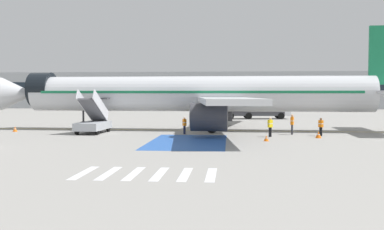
% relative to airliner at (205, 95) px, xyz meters
% --- Properties ---
extents(ground_plane, '(600.00, 600.00, 0.00)m').
position_rel_airliner_xyz_m(ground_plane, '(-1.14, 0.52, -3.61)').
color(ground_plane, gray).
extents(apron_leadline_yellow, '(78.20, 2.76, 0.01)m').
position_rel_airliner_xyz_m(apron_leadline_yellow, '(-0.68, 0.02, -3.61)').
color(apron_leadline_yellow, gold).
rests_on(apron_leadline_yellow, ground_plane).
extents(apron_stand_patch_blue, '(5.89, 11.27, 0.01)m').
position_rel_airliner_xyz_m(apron_stand_patch_blue, '(-0.68, -10.65, -3.61)').
color(apron_stand_patch_blue, '#2856A8').
rests_on(apron_stand_patch_blue, ground_plane).
extents(apron_walkway_bar_0, '(0.44, 3.60, 0.01)m').
position_rel_airliner_xyz_m(apron_walkway_bar_0, '(-4.28, -24.57, -3.61)').
color(apron_walkway_bar_0, silver).
rests_on(apron_walkway_bar_0, ground_plane).
extents(apron_walkway_bar_1, '(0.44, 3.60, 0.01)m').
position_rel_airliner_xyz_m(apron_walkway_bar_1, '(-3.08, -24.57, -3.61)').
color(apron_walkway_bar_1, silver).
rests_on(apron_walkway_bar_1, ground_plane).
extents(apron_walkway_bar_2, '(0.44, 3.60, 0.01)m').
position_rel_airliner_xyz_m(apron_walkway_bar_2, '(-1.88, -24.57, -3.61)').
color(apron_walkway_bar_2, silver).
rests_on(apron_walkway_bar_2, ground_plane).
extents(apron_walkway_bar_3, '(0.44, 3.60, 0.01)m').
position_rel_airliner_xyz_m(apron_walkway_bar_3, '(-0.68, -24.57, -3.61)').
color(apron_walkway_bar_3, silver).
rests_on(apron_walkway_bar_3, ground_plane).
extents(apron_walkway_bar_4, '(0.44, 3.60, 0.01)m').
position_rel_airliner_xyz_m(apron_walkway_bar_4, '(0.52, -24.57, -3.61)').
color(apron_walkway_bar_4, silver).
rests_on(apron_walkway_bar_4, ground_plane).
extents(apron_walkway_bar_5, '(0.44, 3.60, 0.01)m').
position_rel_airliner_xyz_m(apron_walkway_bar_5, '(1.72, -24.57, -3.61)').
color(apron_walkway_bar_5, silver).
rests_on(apron_walkway_bar_5, ground_plane).
extents(airliner, '(43.49, 33.15, 10.19)m').
position_rel_airliner_xyz_m(airliner, '(0.00, 0.00, 0.00)').
color(airliner, silver).
rests_on(airliner, ground_plane).
extents(boarding_stairs_forward, '(2.36, 5.29, 4.12)m').
position_rel_airliner_xyz_m(boarding_stairs_forward, '(-10.23, -3.98, -2.61)').
color(boarding_stairs_forward, '#ADB2BA').
rests_on(boarding_stairs_forward, ground_plane).
extents(fuel_tanker, '(10.46, 3.44, 3.44)m').
position_rel_airliner_xyz_m(fuel_tanker, '(5.98, 21.07, -1.88)').
color(fuel_tanker, '#38383D').
rests_on(fuel_tanker, ground_plane).
extents(ground_crew_0, '(0.43, 0.49, 1.60)m').
position_rel_airliner_xyz_m(ground_crew_0, '(10.50, -4.99, -2.70)').
color(ground_crew_0, black).
rests_on(ground_crew_0, ground_plane).
extents(ground_crew_1, '(0.42, 0.49, 1.58)m').
position_rel_airliner_xyz_m(ground_crew_1, '(-1.60, -4.26, -2.71)').
color(ground_crew_1, '#191E38').
rests_on(ground_crew_1, ground_plane).
extents(ground_crew_2, '(0.47, 0.46, 1.69)m').
position_rel_airliner_xyz_m(ground_crew_2, '(6.00, -6.21, -2.64)').
color(ground_crew_2, black).
rests_on(ground_crew_2, ground_plane).
extents(ground_crew_3, '(0.38, 0.49, 1.84)m').
position_rel_airliner_xyz_m(ground_crew_3, '(8.18, -3.85, -2.54)').
color(ground_crew_3, '#2D2D33').
rests_on(ground_crew_3, ground_plane).
extents(traffic_cone_0, '(0.50, 0.50, 0.56)m').
position_rel_airliner_xyz_m(traffic_cone_0, '(9.95, -6.85, -3.33)').
color(traffic_cone_0, orange).
rests_on(traffic_cone_0, ground_plane).
extents(traffic_cone_1, '(0.41, 0.41, 0.46)m').
position_rel_airliner_xyz_m(traffic_cone_1, '(5.40, -9.71, -3.38)').
color(traffic_cone_1, orange).
rests_on(traffic_cone_1, ground_plane).
extents(traffic_cone_2, '(0.46, 0.46, 0.51)m').
position_rel_airliner_xyz_m(traffic_cone_2, '(-18.35, -3.04, -3.36)').
color(traffic_cone_2, orange).
rests_on(traffic_cone_2, ground_plane).
extents(terminal_building, '(130.70, 12.10, 8.91)m').
position_rel_airliner_xyz_m(terminal_building, '(6.16, 68.42, 0.85)').
color(terminal_building, '#9EA3A8').
rests_on(terminal_building, ground_plane).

